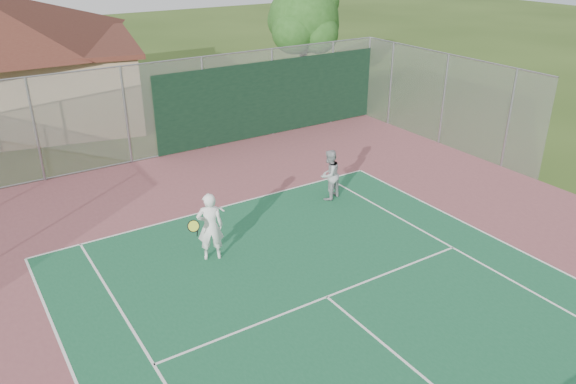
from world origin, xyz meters
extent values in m
cylinder|color=gray|center=(-4.00, 17.00, 1.75)|extent=(0.08, 0.08, 3.50)
cylinder|color=gray|center=(-1.00, 17.00, 1.75)|extent=(0.08, 0.08, 3.50)
cylinder|color=gray|center=(2.00, 17.00, 1.75)|extent=(0.08, 0.08, 3.50)
cylinder|color=gray|center=(5.00, 17.00, 1.75)|extent=(0.08, 0.08, 3.50)
cylinder|color=gray|center=(8.00, 17.00, 1.75)|extent=(0.08, 0.08, 3.50)
cylinder|color=gray|center=(10.00, 17.00, 1.75)|extent=(0.08, 0.08, 3.50)
cylinder|color=gray|center=(0.00, 17.00, 3.50)|extent=(20.00, 0.05, 0.05)
cylinder|color=gray|center=(0.00, 17.00, 0.05)|extent=(20.00, 0.05, 0.05)
cube|color=#999EA0|center=(0.00, 17.00, 1.75)|extent=(20.00, 0.02, 3.50)
cube|color=black|center=(5.00, 16.95, 1.55)|extent=(10.00, 0.04, 3.00)
cylinder|color=gray|center=(10.00, 15.50, 1.75)|extent=(0.08, 0.08, 3.50)
cylinder|color=gray|center=(10.00, 12.50, 1.75)|extent=(0.08, 0.08, 3.50)
cylinder|color=gray|center=(10.00, 9.50, 1.75)|extent=(0.08, 0.08, 3.50)
cube|color=#999EA0|center=(10.00, 12.50, 1.75)|extent=(0.02, 9.00, 3.50)
cube|color=black|center=(-2.75, 20.84, 1.12)|extent=(0.96, 0.06, 2.25)
cylinder|color=#392514|center=(9.58, 21.52, 1.50)|extent=(0.39, 0.39, 3.01)
sphere|color=#204D18|center=(9.58, 21.52, 3.87)|extent=(3.44, 3.44, 3.44)
sphere|color=#204D18|center=(10.54, 21.85, 3.44)|extent=(2.36, 2.36, 2.36)
sphere|color=#204D18|center=(8.72, 21.09, 3.33)|extent=(2.15, 2.15, 2.15)
sphere|color=#204D18|center=(9.79, 20.56, 3.22)|extent=(1.93, 1.93, 1.93)
sphere|color=#204D18|center=(9.25, 22.38, 3.65)|extent=(2.15, 2.15, 2.15)
sphere|color=#204D18|center=(10.22, 21.31, 4.62)|extent=(2.15, 2.15, 2.15)
imported|color=white|center=(-1.45, 9.37, 0.90)|extent=(0.77, 0.65, 1.80)
imported|color=#999C9E|center=(3.18, 10.64, 0.80)|extent=(0.92, 0.81, 1.59)
camera|label=1|loc=(-6.48, -2.06, 7.50)|focal=35.00mm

